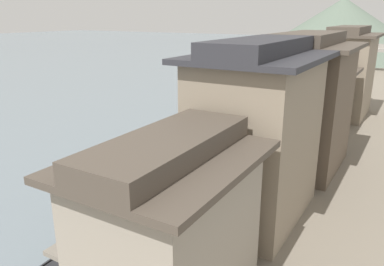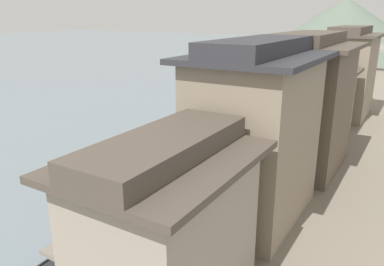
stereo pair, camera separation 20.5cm
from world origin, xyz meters
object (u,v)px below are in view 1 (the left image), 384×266
at_px(house_waterfront_far, 345,72).
at_px(house_waterfront_second, 256,133).
at_px(mooring_post_dock_mid, 209,189).
at_px(boat_moored_third, 306,88).
at_px(mooring_post_dock_near, 128,250).
at_px(boat_moored_far, 288,119).
at_px(house_waterfront_nearest, 170,223).
at_px(boat_moored_second, 202,113).
at_px(boat_midriver_drifting, 247,150).
at_px(house_waterfront_tall, 304,103).
at_px(stone_bridge, 322,52).
at_px(house_waterfront_narrow, 322,100).

bearing_deg(house_waterfront_far, house_waterfront_second, -90.06).
bearing_deg(house_waterfront_far, mooring_post_dock_mid, -97.20).
distance_m(boat_moored_third, mooring_post_dock_near, 45.64).
height_order(boat_moored_far, house_waterfront_nearest, house_waterfront_nearest).
bearing_deg(boat_moored_third, house_waterfront_nearest, -80.96).
xyz_separation_m(boat_moored_second, boat_midriver_drifting, (8.64, -8.07, -0.13)).
bearing_deg(house_waterfront_nearest, mooring_post_dock_near, 162.12).
bearing_deg(mooring_post_dock_near, house_waterfront_far, 84.46).
relative_size(house_waterfront_tall, stone_bridge, 0.38).
xyz_separation_m(boat_midriver_drifting, house_waterfront_tall, (4.69, -2.30, 4.80)).
relative_size(house_waterfront_far, mooring_post_dock_near, 8.91).
xyz_separation_m(boat_moored_second, boat_moored_third, (5.59, 20.89, -0.01)).
relative_size(mooring_post_dock_near, mooring_post_dock_mid, 1.40).
xyz_separation_m(house_waterfront_nearest, mooring_post_dock_near, (-2.71, 0.87, -2.52)).
xyz_separation_m(house_waterfront_tall, mooring_post_dock_mid, (-3.09, -7.17, -3.95)).
distance_m(house_waterfront_far, mooring_post_dock_near, 30.35).
relative_size(boat_midriver_drifting, house_waterfront_nearest, 0.55).
height_order(house_waterfront_second, house_waterfront_far, same).
bearing_deg(house_waterfront_tall, house_waterfront_narrow, 93.61).
distance_m(boat_moored_far, house_waterfront_second, 21.79).
distance_m(house_waterfront_nearest, stone_bridge, 68.00).
xyz_separation_m(boat_moored_third, house_waterfront_nearest, (7.36, -46.27, 3.39)).
bearing_deg(mooring_post_dock_near, house_waterfront_nearest, -17.88).
height_order(boat_moored_third, house_waterfront_narrow, house_waterfront_narrow).
distance_m(boat_midriver_drifting, house_waterfront_second, 12.02).
distance_m(boat_moored_second, stone_bridge, 42.10).
distance_m(boat_midriver_drifting, house_waterfront_tall, 7.09).
relative_size(house_waterfront_second, mooring_post_dock_mid, 12.45).
bearing_deg(house_waterfront_tall, house_waterfront_far, 90.66).
bearing_deg(stone_bridge, boat_moored_second, -94.02).
height_order(boat_moored_third, house_waterfront_second, house_waterfront_second).
relative_size(boat_moored_second, stone_bridge, 0.21).
xyz_separation_m(house_waterfront_tall, stone_bridge, (-10.38, 52.24, -1.43)).
bearing_deg(boat_moored_second, house_waterfront_tall, -37.87).
height_order(house_waterfront_far, stone_bridge, house_waterfront_far).
bearing_deg(house_waterfront_tall, boat_moored_far, 109.77).
height_order(house_waterfront_narrow, mooring_post_dock_mid, house_waterfront_narrow).
bearing_deg(boat_moored_far, house_waterfront_tall, -70.23).
distance_m(house_waterfront_tall, mooring_post_dock_near, 14.97).
relative_size(house_waterfront_second, house_waterfront_tall, 1.00).
relative_size(boat_moored_second, house_waterfront_second, 0.57).
distance_m(boat_moored_second, house_waterfront_nearest, 28.70).
bearing_deg(mooring_post_dock_mid, stone_bridge, 97.00).
bearing_deg(boat_moored_second, boat_midriver_drifting, -43.03).
bearing_deg(boat_moored_second, house_waterfront_second, -54.11).
xyz_separation_m(house_waterfront_nearest, house_waterfront_tall, (0.38, 15.02, 1.29)).
xyz_separation_m(house_waterfront_second, mooring_post_dock_mid, (-2.88, 0.59, -3.95)).
distance_m(house_waterfront_nearest, house_waterfront_far, 30.87).
xyz_separation_m(boat_moored_third, house_waterfront_far, (7.56, -15.43, 4.68)).
relative_size(house_waterfront_nearest, house_waterfront_second, 0.78).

